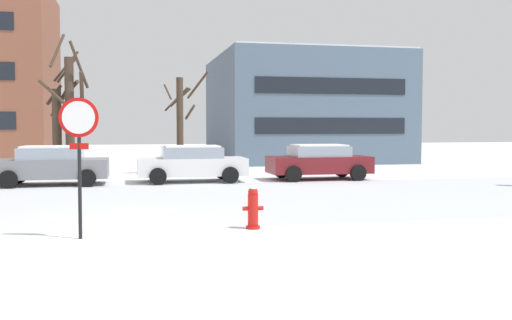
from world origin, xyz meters
TOP-DOWN VIEW (x-y plane):
  - ground_plane at (0.00, 0.00)m, footprint 120.00×120.00m
  - road_surface at (0.00, 3.83)m, footprint 80.00×9.67m
  - stop_sign at (-0.70, -1.52)m, footprint 0.75×0.15m
  - fire_hydrant at (2.77, -1.19)m, footprint 0.44×0.30m
  - parked_car_gray at (-2.55, 9.47)m, footprint 4.08×2.17m
  - parked_car_white at (2.65, 9.60)m, footprint 4.20×2.16m
  - parked_car_maroon at (7.86, 9.56)m, footprint 4.13×2.09m
  - tree_far_right at (2.60, 13.62)m, footprint 1.99×1.96m
  - tree_far_mid at (-2.73, 13.20)m, footprint 1.68×1.68m
  - tree_far_left at (-2.16, 12.85)m, footprint 1.62×1.61m
  - building_far_right at (11.34, 23.48)m, footprint 10.98×11.72m

SIDE VIEW (x-z plane):
  - ground_plane at x=0.00m, z-range 0.00..0.00m
  - road_surface at x=0.00m, z-range 0.00..0.00m
  - fire_hydrant at x=2.77m, z-range 0.00..0.92m
  - parked_car_white at x=2.65m, z-range 0.02..1.45m
  - parked_car_maroon at x=7.86m, z-range 0.02..1.46m
  - parked_car_gray at x=-2.55m, z-range 0.02..1.47m
  - stop_sign at x=-0.70m, z-range 0.55..3.26m
  - tree_far_mid at x=-2.73m, z-range 0.09..4.27m
  - tree_far_right at x=2.60m, z-range 0.08..4.78m
  - tree_far_left at x=-2.16m, z-range -0.23..5.95m
  - building_far_right at x=11.34m, z-range 0.00..6.74m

